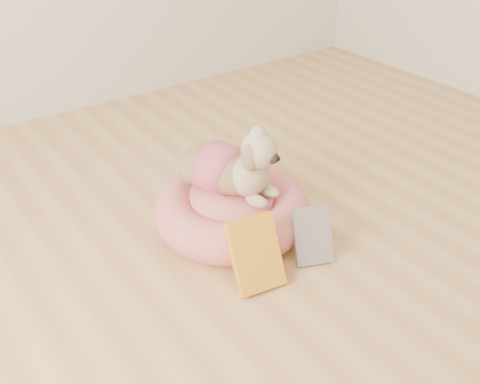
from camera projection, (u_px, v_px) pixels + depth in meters
pet_bed at (232, 210)px, 1.94m from camera, size 0.57×0.57×0.15m
dog at (232, 155)px, 1.83m from camera, size 0.38×0.45×0.28m
book_yellow at (256, 254)px, 1.66m from camera, size 0.18×0.17×0.22m
book_white at (313, 235)px, 1.77m from camera, size 0.16×0.15×0.18m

